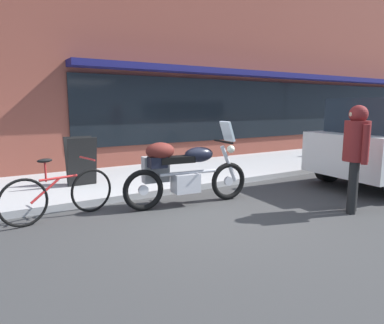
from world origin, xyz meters
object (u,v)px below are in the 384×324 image
object	(u,v)px
parked_bicycle	(59,194)
sandwich_board_sign	(81,161)
touring_motorcycle	(181,170)
pedestrian_walking	(356,146)

from	to	relation	value
parked_bicycle	sandwich_board_sign	bearing A→B (deg)	64.95
touring_motorcycle	pedestrian_walking	world-z (taller)	pedestrian_walking
touring_motorcycle	pedestrian_walking	distance (m)	2.81
sandwich_board_sign	pedestrian_walking	bearing A→B (deg)	-48.45
pedestrian_walking	sandwich_board_sign	distance (m)	4.97
pedestrian_walking	sandwich_board_sign	world-z (taller)	pedestrian_walking
parked_bicycle	sandwich_board_sign	size ratio (longest dim) A/B	1.78
sandwich_board_sign	parked_bicycle	bearing A→B (deg)	-115.05
touring_motorcycle	sandwich_board_sign	size ratio (longest dim) A/B	2.37
parked_bicycle	pedestrian_walking	distance (m)	4.60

